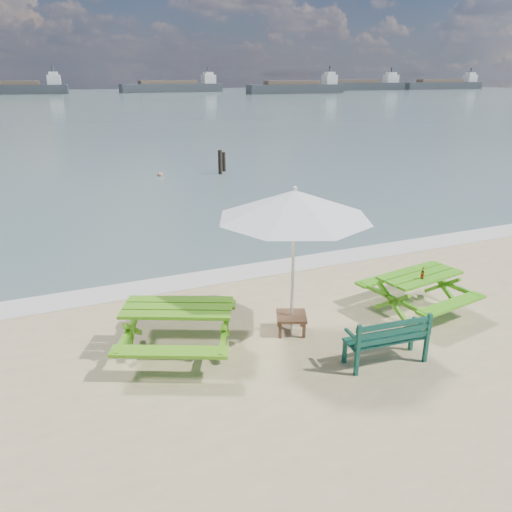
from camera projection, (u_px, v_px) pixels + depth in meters
name	position (u px, v px, depth m)	size (l,w,h in m)	color
sea	(59.00, 103.00, 81.09)	(300.00, 300.00, 0.00)	slate
foam_strip	(241.00, 273.00, 11.68)	(22.00, 0.90, 0.01)	silver
picnic_table_left	(179.00, 330.00, 8.23)	(2.42, 2.52, 0.84)	#55A218
picnic_table_right	(418.00, 293.00, 9.68)	(1.91, 2.06, 0.78)	#48A318
park_bench	(385.00, 348.00, 7.98)	(1.37, 0.57, 0.82)	#104436
side_table	(291.00, 323.00, 8.94)	(0.69, 0.69, 0.34)	brown
patio_umbrella	(294.00, 204.00, 8.19)	(3.45, 3.45, 2.60)	silver
beer_bottle	(422.00, 275.00, 9.28)	(0.06, 0.06, 0.23)	#8B3D14
swimmer	(160.00, 189.00, 23.05)	(0.66, 0.53, 1.56)	tan
mooring_pilings	(222.00, 164.00, 23.37)	(0.57, 0.77, 1.31)	black
cargo_ships	(282.00, 87.00, 134.85)	(148.63, 28.10, 4.40)	#32373C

